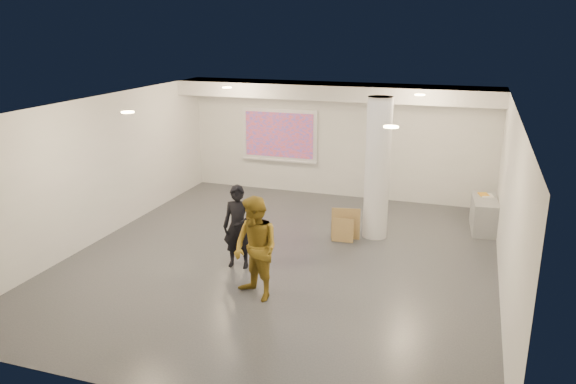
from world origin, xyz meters
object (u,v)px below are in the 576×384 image
(man, at_px, (256,249))
(projection_screen, at_px, (279,136))
(credenza, at_px, (484,214))
(woman, at_px, (238,227))
(column, at_px, (377,169))

(man, bearing_deg, projection_screen, 135.73)
(credenza, relative_size, woman, 0.78)
(projection_screen, height_order, credenza, projection_screen)
(column, relative_size, credenza, 2.44)
(column, bearing_deg, man, -111.74)
(column, relative_size, projection_screen, 1.43)
(projection_screen, distance_m, credenza, 5.65)
(credenza, height_order, woman, woman)
(woman, bearing_deg, credenza, 31.97)
(credenza, bearing_deg, man, -132.39)
(woman, distance_m, man, 1.32)
(man, bearing_deg, woman, 155.89)
(woman, bearing_deg, man, -61.08)
(projection_screen, relative_size, credenza, 1.71)
(column, distance_m, man, 3.76)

